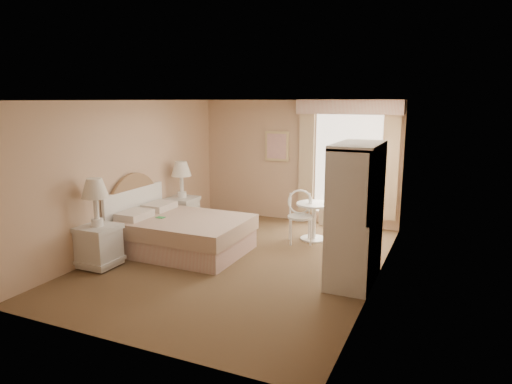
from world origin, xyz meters
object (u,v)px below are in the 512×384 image
at_px(bed, 180,232).
at_px(round_table, 314,215).
at_px(cafe_chair, 300,212).
at_px(nightstand_far, 182,204).
at_px(nightstand_near, 98,235).
at_px(armoire, 356,225).

distance_m(bed, round_table, 2.41).
bearing_deg(cafe_chair, round_table, 25.27).
bearing_deg(nightstand_far, round_table, 7.97).
height_order(bed, nightstand_far, nightstand_far).
bearing_deg(nightstand_near, armoire, 15.92).
xyz_separation_m(bed, nightstand_far, (-0.71, 1.17, 0.17)).
height_order(round_table, cafe_chair, cafe_chair).
height_order(nightstand_near, round_table, nightstand_near).
height_order(round_table, armoire, armoire).
relative_size(nightstand_near, cafe_chair, 1.45).
xyz_separation_m(bed, nightstand_near, (-0.71, -1.13, 0.18)).
relative_size(cafe_chair, armoire, 0.48).
bearing_deg(nightstand_near, nightstand_far, 90.00).
distance_m(nightstand_near, armoire, 3.81).
distance_m(cafe_chair, armoire, 1.92).
xyz_separation_m(bed, armoire, (2.94, -0.09, 0.48)).
xyz_separation_m(nightstand_near, nightstand_far, (0.00, 2.30, -0.01)).
height_order(bed, nightstand_near, nightstand_near).
bearing_deg(nightstand_far, armoire, -19.07).
bearing_deg(cafe_chair, nightstand_near, -156.91).
height_order(nightstand_far, cafe_chair, nightstand_far).
height_order(bed, armoire, armoire).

